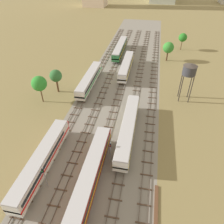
{
  "coord_description": "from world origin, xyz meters",
  "views": [
    {
      "loc": [
        7.99,
        0.6,
        32.92
      ],
      "look_at": [
        0.0,
        41.65,
        1.5
      ],
      "focal_mm": 33.44,
      "sensor_mm": 36.0,
      "label": 1
    }
  ],
  "objects": [
    {
      "name": "track_centre_left",
      "position": [
        0.0,
        57.0,
        0.14
      ],
      "size": [
        2.4,
        126.0,
        0.29
      ],
      "color": "#47382D",
      "rests_on": "ground"
    },
    {
      "name": "track_centre_right",
      "position": [
        9.73,
        57.0,
        0.14
      ],
      "size": [
        2.4,
        126.0,
        0.29
      ],
      "color": "#47382D",
      "rests_on": "ground"
    },
    {
      "name": "track_far_left",
      "position": [
        -9.73,
        57.0,
        0.14
      ],
      "size": [
        2.4,
        126.0,
        0.29
      ],
      "color": "#47382D",
      "rests_on": "ground"
    },
    {
      "name": "spare_rail_bundle",
      "position": [
        11.65,
        18.5,
        0.12
      ],
      "size": [
        0.6,
        10.0,
        0.24
      ],
      "primitive_type": "cube",
      "color": "brown",
      "rests_on": "ground"
    },
    {
      "name": "passenger_coach_left_farther",
      "position": [
        -4.86,
        83.79,
        2.61
      ],
      "size": [
        2.96,
        22.0,
        3.8
      ],
      "color": "#286638",
      "rests_on": "ground"
    },
    {
      "name": "signal_post_mid",
      "position": [
        -7.29,
        19.62,
        3.35
      ],
      "size": [
        0.28,
        0.47,
        5.27
      ],
      "color": "gray",
      "rests_on": "ground"
    },
    {
      "name": "passenger_coach_centre_mid",
      "position": [
        4.86,
        35.35,
        2.61
      ],
      "size": [
        2.96,
        22.0,
        3.8
      ],
      "color": "white",
      "rests_on": "ground"
    },
    {
      "name": "passenger_coach_centre_left_nearest",
      "position": [
        0.0,
        21.68,
        2.61
      ],
      "size": [
        2.96,
        22.0,
        3.8
      ],
      "color": "maroon",
      "rests_on": "ground"
    },
    {
      "name": "lineside_tree_0",
      "position": [
        -20.37,
        44.79,
        5.71
      ],
      "size": [
        4.09,
        4.09,
        7.77
      ],
      "color": "#4C331E",
      "rests_on": "ground"
    },
    {
      "name": "lineside_tree_3",
      "position": [
        -18.28,
        50.7,
        5.18
      ],
      "size": [
        3.56,
        3.56,
        7.04
      ],
      "color": "#4C331E",
      "rests_on": "ground"
    },
    {
      "name": "water_tower",
      "position": [
        18.32,
        53.55,
        9.0
      ],
      "size": [
        3.7,
        3.7,
        10.72
      ],
      "color": "#2D2826",
      "rests_on": "ground"
    },
    {
      "name": "track_centre",
      "position": [
        4.86,
        57.0,
        0.14
      ],
      "size": [
        2.4,
        126.0,
        0.29
      ],
      "color": "#47382D",
      "rests_on": "ground"
    },
    {
      "name": "ground_plane",
      "position": [
        0.0,
        56.0,
        0.0
      ],
      "size": [
        480.0,
        480.0,
        0.0
      ],
      "primitive_type": "plane",
      "color": "olive"
    },
    {
      "name": "diesel_railcar_centre_left_far",
      "position": [
        0.0,
        67.26,
        2.6
      ],
      "size": [
        2.96,
        20.5,
        3.8
      ],
      "color": "beige",
      "rests_on": "ground"
    },
    {
      "name": "signal_post_nearest",
      "position": [
        2.43,
        27.65,
        3.16
      ],
      "size": [
        0.28,
        0.47,
        4.93
      ],
      "color": "gray",
      "rests_on": "ground"
    },
    {
      "name": "diesel_railcar_far_left_near",
      "position": [
        -9.73,
        23.29,
        2.6
      ],
      "size": [
        2.96,
        20.5,
        3.8
      ],
      "color": "white",
      "rests_on": "ground"
    },
    {
      "name": "diesel_railcar_far_left_midfar",
      "position": [
        -9.73,
        55.41,
        2.6
      ],
      "size": [
        2.96,
        20.5,
        3.8
      ],
      "color": "beige",
      "rests_on": "ground"
    },
    {
      "name": "ballast_bed",
      "position": [
        0.0,
        56.0,
        0.0
      ],
      "size": [
        23.45,
        176.0,
        0.01
      ],
      "primitive_type": "cube",
      "color": "gray",
      "rests_on": "ground"
    },
    {
      "name": "track_left",
      "position": [
        -4.86,
        57.0,
        0.14
      ],
      "size": [
        2.4,
        126.0,
        0.29
      ],
      "color": "#47382D",
      "rests_on": "ground"
    },
    {
      "name": "lineside_tree_2",
      "position": [
        14.11,
        80.69,
        5.14
      ],
      "size": [
        4.08,
        4.08,
        7.23
      ],
      "color": "#4C331E",
      "rests_on": "ground"
    },
    {
      "name": "lineside_tree_1",
      "position": [
        20.31,
        93.84,
        5.26
      ],
      "size": [
        3.49,
        3.49,
        7.03
      ],
      "color": "#4C331E",
      "rests_on": "ground"
    }
  ]
}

